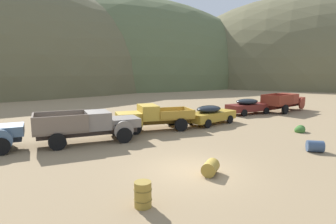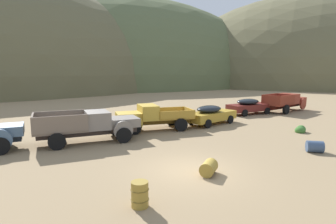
% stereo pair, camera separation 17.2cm
% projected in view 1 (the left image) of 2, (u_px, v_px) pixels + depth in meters
% --- Properties ---
extents(ground_plane, '(300.00, 300.00, 0.00)m').
position_uv_depth(ground_plane, '(192.00, 170.00, 12.37)').
color(ground_plane, '#937A56').
extents(hill_far_left, '(96.64, 68.01, 50.87)m').
position_uv_depth(hill_far_left, '(130.00, 84.00, 86.99)').
color(hill_far_left, '#56603D').
rests_on(hill_far_left, ground).
extents(hill_center, '(91.48, 88.44, 55.48)m').
position_uv_depth(hill_center, '(294.00, 83.00, 97.07)').
color(hill_center, brown).
rests_on(hill_center, ground).
extents(truck_primer_gray, '(6.38, 2.85, 1.91)m').
position_uv_depth(truck_primer_gray, '(95.00, 125.00, 17.23)').
color(truck_primer_gray, '#3D322D').
rests_on(truck_primer_gray, ground).
extents(truck_faded_yellow, '(5.88, 3.23, 1.89)m').
position_uv_depth(truck_faded_yellow, '(149.00, 117.00, 20.46)').
color(truck_faded_yellow, brown).
rests_on(truck_faded_yellow, ground).
extents(car_mustard, '(5.09, 2.82, 1.57)m').
position_uv_depth(car_mustard, '(212.00, 114.00, 22.91)').
color(car_mustard, '#B28928').
rests_on(car_mustard, ground).
extents(car_oxblood, '(5.08, 2.03, 1.57)m').
position_uv_depth(car_oxblood, '(250.00, 106.00, 28.11)').
color(car_oxblood, maroon).
rests_on(car_oxblood, ground).
extents(truck_rust_red, '(6.46, 3.33, 1.91)m').
position_uv_depth(truck_rust_red, '(286.00, 101.00, 30.10)').
color(truck_rust_red, '#42140D').
rests_on(truck_rust_red, ground).
extents(oil_drum_foreground, '(1.08, 1.04, 0.61)m').
position_uv_depth(oil_drum_foreground, '(210.00, 168.00, 11.82)').
color(oil_drum_foreground, olive).
rests_on(oil_drum_foreground, ground).
extents(oil_drum_spare, '(1.04, 1.02, 0.63)m').
position_uv_depth(oil_drum_spare, '(315.00, 146.00, 15.10)').
color(oil_drum_spare, '#384C6B').
rests_on(oil_drum_spare, ground).
extents(oil_drum_by_truck, '(0.61, 0.61, 0.86)m').
position_uv_depth(oil_drum_by_truck, '(143.00, 194.00, 9.02)').
color(oil_drum_by_truck, olive).
rests_on(oil_drum_by_truck, ground).
extents(bush_between_trucks, '(0.95, 0.75, 0.63)m').
position_uv_depth(bush_between_trucks, '(300.00, 130.00, 19.96)').
color(bush_between_trucks, '#3D702D').
rests_on(bush_between_trucks, ground).
extents(bush_front_right, '(1.53, 1.44, 1.38)m').
position_uv_depth(bush_front_right, '(84.00, 123.00, 21.74)').
color(bush_front_right, '#5B8E42').
rests_on(bush_front_right, ground).
extents(bush_near_barrel, '(1.08, 0.97, 1.00)m').
position_uv_depth(bush_near_barrel, '(220.00, 114.00, 26.30)').
color(bush_near_barrel, '#3D702D').
rests_on(bush_near_barrel, ground).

